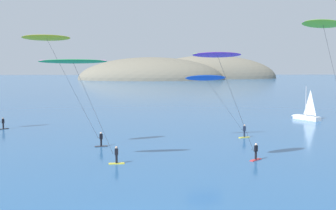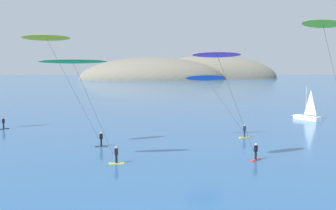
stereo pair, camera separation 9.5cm
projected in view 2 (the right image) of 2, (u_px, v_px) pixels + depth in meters
The scene contains 7 objects.
headland_island at pixel (178, 79), 241.52m from camera, with size 115.99×50.19×27.44m.
sailboat_near at pixel (306, 116), 71.38m from camera, with size 3.87×5.59×5.70m.
kitesurfer_lime at pixel (327, 38), 37.78m from camera, with size 7.50×3.47×13.56m.
kitesurfer_green at pixel (76, 69), 38.93m from camera, with size 7.79×2.05×10.07m.
kitesurfer_yellow at pixel (51, 47), 45.11m from camera, with size 8.72×4.50×12.70m.
kitesurfer_purple at pixel (220, 63), 38.79m from camera, with size 7.75×4.69×10.72m.
kitesurfer_blue at pixel (210, 83), 52.70m from camera, with size 8.68×2.35×8.21m.
Camera 2 is at (1.54, -23.59, 9.75)m, focal length 45.00 mm.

